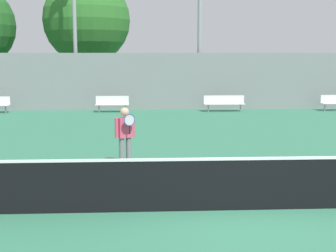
% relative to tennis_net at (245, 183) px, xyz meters
% --- Properties ---
extents(ground_plane, '(100.00, 100.00, 0.00)m').
position_rel_tennis_net_xyz_m(ground_plane, '(0.00, 0.00, -0.52)').
color(ground_plane, '#337556').
extents(tennis_net, '(10.96, 0.09, 1.01)m').
position_rel_tennis_net_xyz_m(tennis_net, '(0.00, 0.00, 0.00)').
color(tennis_net, '#195128').
rests_on(tennis_net, ground_plane).
extents(tennis_player, '(0.53, 0.50, 1.55)m').
position_rel_tennis_net_xyz_m(tennis_player, '(-2.37, 3.62, 0.37)').
color(tennis_player, slate).
rests_on(tennis_player, ground_plane).
extents(bench_courtside_far, '(1.67, 0.40, 0.82)m').
position_rel_tennis_net_xyz_m(bench_courtside_far, '(-3.47, 15.38, -0.02)').
color(bench_courtside_far, white).
rests_on(bench_courtside_far, ground_plane).
extents(bench_by_gate, '(2.09, 0.40, 0.82)m').
position_rel_tennis_net_xyz_m(bench_by_gate, '(2.27, 15.38, -0.02)').
color(bench_by_gate, white).
rests_on(bench_by_gate, ground_plane).
extents(light_pole_far_right, '(0.90, 0.60, 9.37)m').
position_rel_tennis_net_xyz_m(light_pole_far_right, '(1.18, 17.16, 5.12)').
color(light_pole_far_right, '#939399').
rests_on(light_pole_far_right, ground_plane).
extents(back_fence, '(24.46, 0.06, 3.00)m').
position_rel_tennis_net_xyz_m(back_fence, '(0.00, 16.37, 0.98)').
color(back_fence, gray).
rests_on(back_fence, ground_plane).
extents(tree_green_broad, '(5.41, 5.41, 7.74)m').
position_rel_tennis_net_xyz_m(tree_green_broad, '(-5.39, 21.72, 4.51)').
color(tree_green_broad, brown).
rests_on(tree_green_broad, ground_plane).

